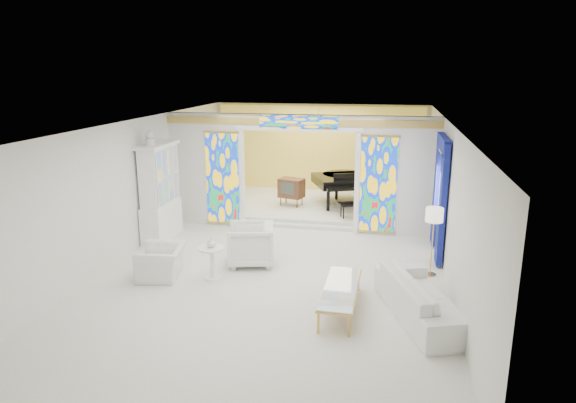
% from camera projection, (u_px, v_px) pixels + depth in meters
% --- Properties ---
extents(floor, '(12.00, 12.00, 0.00)m').
position_uv_depth(floor, '(283.00, 255.00, 11.70)').
color(floor, white).
rests_on(floor, ground).
extents(ceiling, '(7.00, 12.00, 0.02)m').
position_uv_depth(ceiling, '(283.00, 122.00, 10.94)').
color(ceiling, white).
rests_on(ceiling, wall_back).
extents(wall_back, '(7.00, 0.02, 3.00)m').
position_uv_depth(wall_back, '(320.00, 150.00, 17.02)').
color(wall_back, silver).
rests_on(wall_back, floor).
extents(wall_front, '(7.00, 0.02, 3.00)m').
position_uv_depth(wall_front, '(173.00, 315.00, 5.62)').
color(wall_front, silver).
rests_on(wall_front, floor).
extents(wall_left, '(0.02, 12.00, 3.00)m').
position_uv_depth(wall_left, '(137.00, 184.00, 11.98)').
color(wall_left, silver).
rests_on(wall_left, floor).
extents(wall_right, '(0.02, 12.00, 3.00)m').
position_uv_depth(wall_right, '(448.00, 198.00, 10.66)').
color(wall_right, silver).
rests_on(wall_right, floor).
extents(partition_wall, '(7.00, 0.22, 3.00)m').
position_uv_depth(partition_wall, '(299.00, 167.00, 13.18)').
color(partition_wall, silver).
rests_on(partition_wall, floor).
extents(stained_glass_left, '(0.90, 0.04, 2.40)m').
position_uv_depth(stained_glass_left, '(223.00, 178.00, 13.54)').
color(stained_glass_left, gold).
rests_on(stained_glass_left, partition_wall).
extents(stained_glass_right, '(0.90, 0.04, 2.40)m').
position_uv_depth(stained_glass_right, '(378.00, 185.00, 12.78)').
color(stained_glass_right, gold).
rests_on(stained_glass_right, partition_wall).
extents(stained_glass_transom, '(2.00, 0.04, 0.34)m').
position_uv_depth(stained_glass_transom, '(299.00, 122.00, 12.78)').
color(stained_glass_transom, gold).
rests_on(stained_glass_transom, partition_wall).
extents(alcove_platform, '(6.80, 3.80, 0.18)m').
position_uv_depth(alcove_platform, '(311.00, 205.00, 15.57)').
color(alcove_platform, white).
rests_on(alcove_platform, floor).
extents(gold_curtain_back, '(6.70, 0.10, 2.90)m').
position_uv_depth(gold_curtain_back, '(319.00, 150.00, 16.90)').
color(gold_curtain_back, '#E7D150').
rests_on(gold_curtain_back, wall_back).
extents(chandelier, '(0.48, 0.48, 0.30)m').
position_uv_depth(chandelier, '(318.00, 124.00, 14.82)').
color(chandelier, '#BF9442').
rests_on(chandelier, ceiling).
extents(blue_drapes, '(0.14, 1.85, 2.65)m').
position_uv_depth(blue_drapes, '(440.00, 187.00, 11.33)').
color(blue_drapes, navy).
rests_on(blue_drapes, wall_right).
extents(china_cabinet, '(0.56, 1.46, 2.72)m').
position_uv_depth(china_cabinet, '(160.00, 192.00, 12.57)').
color(china_cabinet, white).
rests_on(china_cabinet, floor).
extents(armchair_left, '(1.02, 1.12, 0.64)m').
position_uv_depth(armchair_left, '(162.00, 262.00, 10.39)').
color(armchair_left, white).
rests_on(armchair_left, floor).
extents(armchair_right, '(1.16, 1.14, 0.89)m').
position_uv_depth(armchair_right, '(251.00, 244.00, 11.04)').
color(armchair_right, white).
rests_on(armchair_right, floor).
extents(sofa, '(1.73, 2.64, 0.72)m').
position_uv_depth(sofa, '(424.00, 298.00, 8.67)').
color(sofa, silver).
rests_on(sofa, floor).
extents(side_table, '(0.62, 0.62, 0.67)m').
position_uv_depth(side_table, '(212.00, 258.00, 10.27)').
color(side_table, white).
rests_on(side_table, floor).
extents(vase, '(0.23, 0.23, 0.19)m').
position_uv_depth(vase, '(211.00, 243.00, 10.18)').
color(vase, white).
rests_on(vase, side_table).
extents(coffee_table, '(0.63, 1.93, 0.43)m').
position_uv_depth(coffee_table, '(341.00, 289.00, 8.92)').
color(coffee_table, silver).
rests_on(coffee_table, floor).
extents(floor_lamp, '(0.46, 0.46, 1.43)m').
position_uv_depth(floor_lamp, '(434.00, 218.00, 10.24)').
color(floor_lamp, '#BF9442').
rests_on(floor_lamp, floor).
extents(grand_piano, '(1.94, 2.92, 1.04)m').
position_uv_depth(grand_piano, '(342.00, 180.00, 15.28)').
color(grand_piano, black).
rests_on(grand_piano, alcove_platform).
extents(tv_console, '(0.80, 0.65, 0.81)m').
position_uv_depth(tv_console, '(291.00, 188.00, 15.09)').
color(tv_console, brown).
rests_on(tv_console, alcove_platform).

